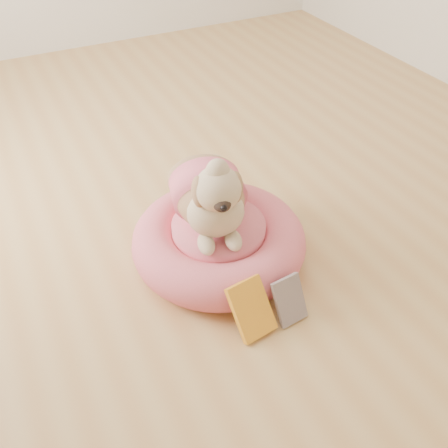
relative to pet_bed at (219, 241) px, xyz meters
name	(u,v)px	position (x,y,z in m)	size (l,w,h in m)	color
floor	(221,183)	(0.25, 0.50, -0.09)	(4.50, 4.50, 0.00)	tan
pet_bed	(219,241)	(0.00, 0.00, 0.00)	(0.75, 0.75, 0.19)	#D55360
dog	(210,181)	(-0.02, 0.04, 0.30)	(0.37, 0.54, 0.40)	brown
book_yellow	(251,309)	(-0.06, -0.40, 0.00)	(0.15, 0.03, 0.22)	yellow
book_white	(290,300)	(0.10, -0.42, -0.01)	(0.12, 0.02, 0.19)	silver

